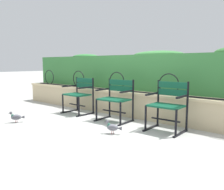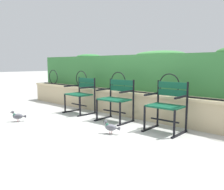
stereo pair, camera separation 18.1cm
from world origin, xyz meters
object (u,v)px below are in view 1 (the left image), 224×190
Objects in this scene: pigeon_near_chairs at (16,117)px; park_chair_right at (168,104)px; park_chair_left at (79,94)px; park_chair_centre at (116,98)px; pigeon_far_side at (113,127)px.

park_chair_right is at bearing 28.95° from pigeon_near_chairs.
pigeon_near_chairs is (-0.28, -1.41, -0.34)m from park_chair_left.
pigeon_far_side is at bearing -54.61° from park_chair_centre.
park_chair_centre is 0.98× the size of park_chair_right.
park_chair_centre is 1.99m from pigeon_near_chairs.
pigeon_far_side is (1.65, -0.78, -0.34)m from park_chair_left.
park_chair_right is 2.90m from pigeon_near_chairs.
pigeon_near_chairs is at bearing -101.14° from park_chair_left.
park_chair_left is at bearing 154.66° from pigeon_far_side.
park_chair_left is 0.97× the size of park_chair_right.
pigeon_far_side is at bearing -127.73° from park_chair_right.
park_chair_centre is (1.12, -0.03, 0.00)m from park_chair_left.
pigeon_near_chairs is (-1.39, -1.38, -0.35)m from park_chair_centre.
pigeon_near_chairs is (-2.52, -1.39, -0.35)m from park_chair_right.
park_chair_right reaches higher than park_chair_left.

